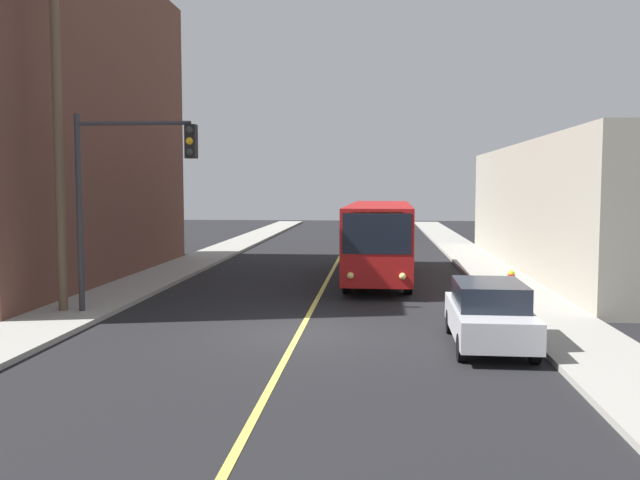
# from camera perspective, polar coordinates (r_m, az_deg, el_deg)

# --- Properties ---
(ground_plane) EXTENTS (120.00, 120.00, 0.00)m
(ground_plane) POSITION_cam_1_polar(r_m,az_deg,el_deg) (18.59, -1.76, -7.81)
(ground_plane) COLOR black
(sidewalk_left) EXTENTS (2.50, 90.00, 0.15)m
(sidewalk_left) POSITION_cam_1_polar(r_m,az_deg,el_deg) (29.81, -13.49, -3.09)
(sidewalk_left) COLOR gray
(sidewalk_left) RESTS_ON ground
(sidewalk_right) EXTENTS (2.50, 90.00, 0.15)m
(sidewalk_right) POSITION_cam_1_polar(r_m,az_deg,el_deg) (28.78, 15.14, -3.40)
(sidewalk_right) COLOR gray
(sidewalk_right) RESTS_ON ground
(lane_stripe_center) EXTENTS (0.16, 60.00, 0.01)m
(lane_stripe_center) POSITION_cam_1_polar(r_m,az_deg,el_deg) (33.34, 1.20, -2.29)
(lane_stripe_center) COLOR #D8CC4C
(lane_stripe_center) RESTS_ON ground
(building_left_brick) EXTENTS (10.00, 18.39, 13.36)m
(building_left_brick) POSITION_cam_1_polar(r_m,az_deg,el_deg) (31.60, -25.07, 9.03)
(building_left_brick) COLOR brown
(building_left_brick) RESTS_ON ground
(city_bus) EXTENTS (2.80, 12.20, 3.20)m
(city_bus) POSITION_cam_1_polar(r_m,az_deg,el_deg) (29.30, 5.03, 0.31)
(city_bus) COLOR maroon
(city_bus) RESTS_ON ground
(parked_car_silver) EXTENTS (1.89, 4.43, 1.62)m
(parked_car_silver) POSITION_cam_1_polar(r_m,az_deg,el_deg) (17.40, 13.97, -5.97)
(parked_car_silver) COLOR #B7B7BC
(parked_car_silver) RESTS_ON ground
(utility_pole_near) EXTENTS (2.40, 0.28, 11.90)m
(utility_pole_near) POSITION_cam_1_polar(r_m,az_deg,el_deg) (22.41, -21.15, 11.05)
(utility_pole_near) COLOR brown
(utility_pole_near) RESTS_ON sidewalk_left
(traffic_signal_left_corner) EXTENTS (3.75, 0.48, 6.00)m
(traffic_signal_left_corner) POSITION_cam_1_polar(r_m,az_deg,el_deg) (21.36, -15.81, 5.25)
(traffic_signal_left_corner) COLOR #2D2D33
(traffic_signal_left_corner) RESTS_ON sidewalk_left
(fire_hydrant) EXTENTS (0.44, 0.26, 0.84)m
(fire_hydrant) POSITION_cam_1_polar(r_m,az_deg,el_deg) (25.15, 15.72, -3.38)
(fire_hydrant) COLOR red
(fire_hydrant) RESTS_ON sidewalk_right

